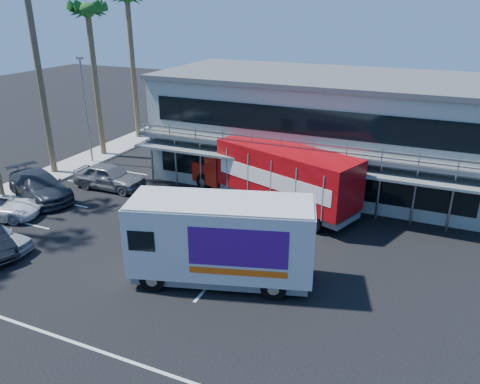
% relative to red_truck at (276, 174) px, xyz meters
% --- Properties ---
extents(ground, '(120.00, 120.00, 0.00)m').
position_rel_red_truck_xyz_m(ground, '(-1.77, -8.78, -2.14)').
color(ground, black).
rests_on(ground, ground).
extents(building, '(22.40, 12.00, 7.30)m').
position_rel_red_truck_xyz_m(building, '(1.23, 6.16, 1.52)').
color(building, '#979E91').
rests_on(building, ground).
extents(curb_strip, '(3.00, 32.00, 0.16)m').
position_rel_red_truck_xyz_m(curb_strip, '(-16.77, -2.78, -2.06)').
color(curb_strip, '#A5A399').
rests_on(curb_strip, ground).
extents(palm_e, '(2.80, 2.80, 12.25)m').
position_rel_red_truck_xyz_m(palm_e, '(-16.47, 4.22, 8.43)').
color(palm_e, brown).
rests_on(palm_e, ground).
extents(palm_f, '(2.80, 2.80, 13.25)m').
position_rel_red_truck_xyz_m(palm_f, '(-16.87, 9.72, 9.33)').
color(palm_f, brown).
rests_on(palm_f, ground).
extents(light_pole_far, '(0.50, 0.25, 8.09)m').
position_rel_red_truck_xyz_m(light_pole_far, '(-15.97, 2.22, 2.36)').
color(light_pole_far, gray).
rests_on(light_pole_far, ground).
extents(red_truck, '(11.75, 6.47, 3.89)m').
position_rel_red_truck_xyz_m(red_truck, '(0.00, 0.00, 0.00)').
color(red_truck, '#AA170D').
rests_on(red_truck, ground).
extents(white_van, '(8.48, 4.92, 3.92)m').
position_rel_red_truck_xyz_m(white_van, '(0.56, -8.75, -0.06)').
color(white_van, silver).
rests_on(white_van, ground).
extents(parked_car_d, '(6.32, 4.40, 1.70)m').
position_rel_red_truck_xyz_m(parked_car_d, '(-14.27, -4.78, -1.29)').
color(parked_car_d, '#272B34').
rests_on(parked_car_d, ground).
extents(parked_car_e, '(5.05, 2.15, 1.70)m').
position_rel_red_truck_xyz_m(parked_car_e, '(-11.27, -1.58, -1.29)').
color(parked_car_e, slate).
rests_on(parked_car_e, ground).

